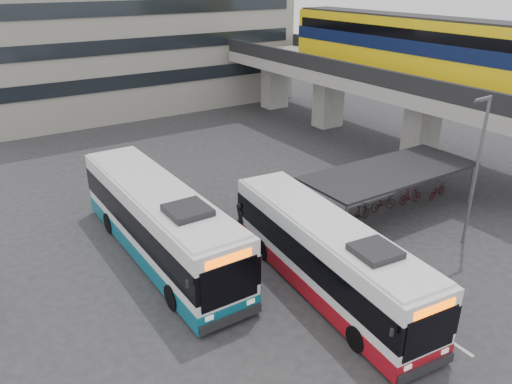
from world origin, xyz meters
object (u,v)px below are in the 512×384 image
bus_teal (159,222)px  pedestrian (240,221)px  bus_main (326,255)px  lamp_post (477,164)px

bus_teal → pedestrian: bus_teal is taller
bus_main → bus_teal: bearing=132.5°
lamp_post → pedestrian: bearing=141.0°
bus_teal → bus_main: bearing=-53.5°
bus_main → pedestrian: size_ratio=6.17×
bus_main → lamp_post: size_ratio=1.60×
bus_teal → lamp_post: bearing=-29.0°
lamp_post → bus_teal: bearing=148.3°
bus_main → lamp_post: 8.67m
bus_teal → lamp_post: lamp_post is taller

